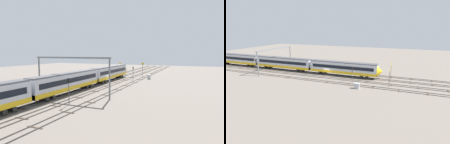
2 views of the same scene
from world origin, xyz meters
The scene contains 12 objects.
ground_plane centered at (0.00, 0.00, 0.00)m, with size 187.18×187.18×0.00m, color slate.
track_near_foreground centered at (0.00, -6.68, 0.07)m, with size 171.18×2.40×0.16m.
track_second_near centered at (0.00, -2.23, 0.07)m, with size 171.18×2.40×0.16m.
track_with_train centered at (0.00, 2.23, 0.07)m, with size 171.18×2.40×0.16m.
track_second_far centered at (0.00, 6.68, 0.07)m, with size 171.18×2.40×0.16m.
train centered at (-31.18, 2.23, 2.66)m, with size 100.00×3.24×4.80m.
overhead_gantry centered at (-21.23, 0.00, 6.56)m, with size 0.40×19.02×8.68m.
speed_sign_near_foreground centered at (22.04, -4.74, 3.72)m, with size 0.14×1.03×5.62m.
speed_sign_mid_trackside centered at (21.26, 4.87, 3.62)m, with size 0.14×1.05×5.42m.
signal_light_trackside_approach centered at (-27.73, -3.83, 3.20)m, with size 0.31×0.32×4.92m.
signal_light_trackside_departure centered at (10.89, -4.18, 2.95)m, with size 0.31×0.32×4.51m.
relay_cabinet centered at (13.94, -9.33, 0.77)m, with size 1.52×0.87×1.55m.
Camera 1 is at (-58.33, -25.71, 9.64)m, focal length 32.33 mm.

